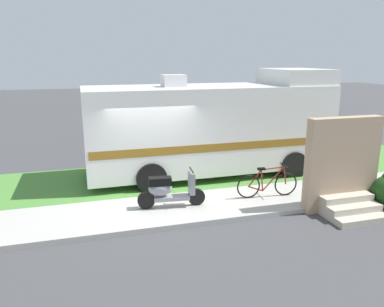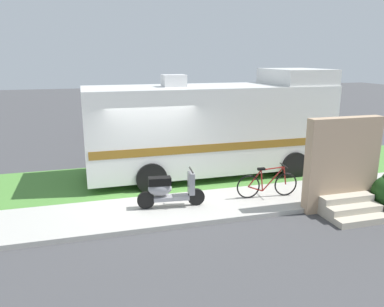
{
  "view_description": "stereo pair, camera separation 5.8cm",
  "coord_description": "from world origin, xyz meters",
  "views": [
    {
      "loc": [
        -1.78,
        -9.87,
        3.82
      ],
      "look_at": [
        1.17,
        0.3,
        1.1
      ],
      "focal_mm": 35.11,
      "sensor_mm": 36.0,
      "label": 1
    },
    {
      "loc": [
        -1.72,
        -9.88,
        3.82
      ],
      "look_at": [
        1.17,
        0.3,
        1.1
      ],
      "focal_mm": 35.11,
      "sensor_mm": 36.0,
      "label": 2
    }
  ],
  "objects": [
    {
      "name": "ground_plane",
      "position": [
        0.0,
        0.0,
        0.0
      ],
      "size": [
        80.0,
        80.0,
        0.0
      ],
      "primitive_type": "plane",
      "color": "#424244"
    },
    {
      "name": "sidewalk",
      "position": [
        0.0,
        -1.2,
        0.06
      ],
      "size": [
        24.0,
        2.0,
        0.12
      ],
      "color": "#ADAAA3",
      "rests_on": "ground"
    },
    {
      "name": "grass_strip",
      "position": [
        0.0,
        1.5,
        0.04
      ],
      "size": [
        24.0,
        3.4,
        0.08
      ],
      "color": "#4C8438",
      "rests_on": "ground"
    },
    {
      "name": "motorhome_rv",
      "position": [
        2.25,
        1.54,
        1.63
      ],
      "size": [
        7.95,
        2.68,
        3.44
      ],
      "color": "silver",
      "rests_on": "ground"
    },
    {
      "name": "scooter",
      "position": [
        0.15,
        -1.13,
        0.58
      ],
      "size": [
        1.73,
        0.51,
        0.97
      ],
      "color": "black",
      "rests_on": "ground"
    },
    {
      "name": "bicycle",
      "position": [
        2.88,
        -1.17,
        0.49
      ],
      "size": [
        1.72,
        0.52,
        0.88
      ],
      "color": "black",
      "rests_on": "ground"
    },
    {
      "name": "pickup_truck_near",
      "position": [
        4.57,
        5.56,
        0.94
      ],
      "size": [
        5.92,
        2.55,
        1.75
      ],
      "color": "#1E478C",
      "rests_on": "ground"
    },
    {
      "name": "pickup_truck_far",
      "position": [
        3.06,
        9.14,
        1.0
      ],
      "size": [
        5.83,
        2.22,
        1.89
      ],
      "color": "maroon",
      "rests_on": "ground"
    },
    {
      "name": "porch_steps",
      "position": [
        4.41,
        -2.29,
        0.97
      ],
      "size": [
        2.0,
        1.26,
        2.4
      ],
      "color": "#BCB29E",
      "rests_on": "ground"
    },
    {
      "name": "bottle_green",
      "position": [
        4.55,
        -1.38,
        0.23
      ],
      "size": [
        0.06,
        0.06,
        0.26
      ],
      "color": "#B2B2B7",
      "rests_on": "ground"
    }
  ]
}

